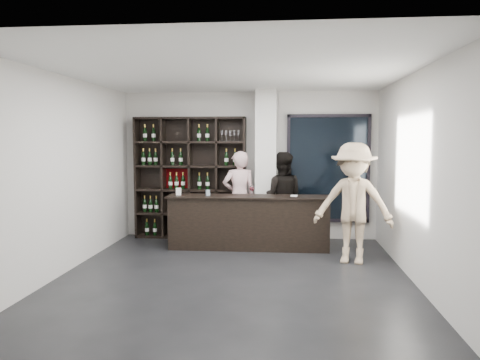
# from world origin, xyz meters

# --- Properties ---
(floor) EXTENTS (5.00, 5.50, 0.01)m
(floor) POSITION_xyz_m (0.00, 0.00, -0.01)
(floor) COLOR black
(floor) RESTS_ON ground
(wine_shelf) EXTENTS (2.20, 0.35, 2.40)m
(wine_shelf) POSITION_xyz_m (-1.15, 2.57, 1.20)
(wine_shelf) COLOR black
(wine_shelf) RESTS_ON floor
(structural_column) EXTENTS (0.40, 0.40, 2.90)m
(structural_column) POSITION_xyz_m (0.35, 2.47, 1.45)
(structural_column) COLOR silver
(structural_column) RESTS_ON floor
(glass_panel) EXTENTS (1.60, 0.08, 2.10)m
(glass_panel) POSITION_xyz_m (1.55, 2.69, 1.40)
(glass_panel) COLOR black
(glass_panel) RESTS_ON floor
(tasting_counter) EXTENTS (2.92, 0.61, 0.96)m
(tasting_counter) POSITION_xyz_m (0.08, 1.75, 0.48)
(tasting_counter) COLOR black
(tasting_counter) RESTS_ON floor
(taster_pink) EXTENTS (0.73, 0.58, 1.74)m
(taster_pink) POSITION_xyz_m (-0.15, 2.29, 0.87)
(taster_pink) COLOR #CEA5A5
(taster_pink) RESTS_ON floor
(taster_black) EXTENTS (0.86, 0.68, 1.73)m
(taster_black) POSITION_xyz_m (0.65, 2.40, 0.86)
(taster_black) COLOR black
(taster_black) RESTS_ON floor
(customer) EXTENTS (1.38, 1.01, 1.92)m
(customer) POSITION_xyz_m (1.80, 0.95, 0.96)
(customer) COLOR #9E8568
(customer) RESTS_ON floor
(wine_glass) EXTENTS (0.12, 0.12, 0.22)m
(wine_glass) POSITION_xyz_m (0.14, 1.70, 1.07)
(wine_glass) COLOR white
(wine_glass) RESTS_ON tasting_counter
(spit_cup) EXTENTS (0.10, 0.10, 0.11)m
(spit_cup) POSITION_xyz_m (-0.66, 1.70, 1.01)
(spit_cup) COLOR #C8E6F8
(spit_cup) RESTS_ON tasting_counter
(napkin_stack) EXTENTS (0.13, 0.13, 0.02)m
(napkin_stack) POSITION_xyz_m (0.88, 1.76, 0.97)
(napkin_stack) COLOR white
(napkin_stack) RESTS_ON tasting_counter
(card_stand) EXTENTS (0.09, 0.05, 0.13)m
(card_stand) POSITION_xyz_m (-1.20, 1.73, 1.02)
(card_stand) COLOR white
(card_stand) RESTS_ON tasting_counter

